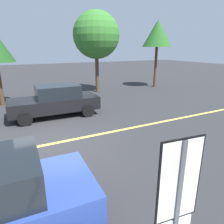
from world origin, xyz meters
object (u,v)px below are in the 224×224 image
at_px(car_black_behind_van, 55,100).
at_px(tree_right_verge, 158,34).
at_px(speed_limit_sign, 177,201).
at_px(tree_centre_verge, 96,35).

relative_size(car_black_behind_van, tree_right_verge, 0.79).
distance_m(speed_limit_sign, tree_right_verge, 16.94).
distance_m(tree_centre_verge, tree_right_verge, 5.42).
relative_size(speed_limit_sign, car_black_behind_van, 0.57).
bearing_deg(tree_centre_verge, car_black_behind_van, -133.16).
height_order(speed_limit_sign, car_black_behind_van, speed_limit_sign).
bearing_deg(speed_limit_sign, tree_right_verge, 52.38).
xyz_separation_m(tree_centre_verge, tree_right_verge, (5.41, -0.29, 0.23)).
bearing_deg(car_black_behind_van, tree_right_verge, 23.70).
relative_size(speed_limit_sign, tree_right_verge, 0.45).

